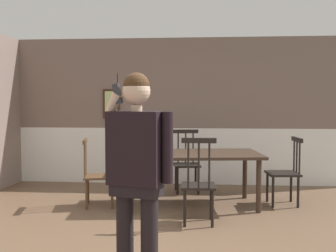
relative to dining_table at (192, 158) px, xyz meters
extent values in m
plane|color=brown|center=(-0.23, -1.58, -0.68)|extent=(6.98, 6.98, 0.00)
cube|color=#756056|center=(-0.23, 1.59, 1.12)|extent=(6.04, 0.12, 1.60)
cube|color=white|center=(-0.23, 1.60, -0.18)|extent=(6.04, 0.14, 1.00)
cube|color=white|center=(-0.23, 1.57, 0.32)|extent=(6.04, 0.05, 0.06)
cube|color=#382314|center=(-1.49, 1.52, 0.76)|extent=(0.30, 0.03, 0.53)
cube|color=#BCCD84|center=(-1.49, 1.50, 0.76)|extent=(0.22, 0.01, 0.45)
cube|color=#38281E|center=(0.00, 0.00, 0.06)|extent=(2.02, 1.26, 0.04)
cylinder|color=#38281E|center=(-0.80, -0.52, -0.32)|extent=(0.07, 0.07, 0.71)
cylinder|color=#38281E|center=(0.90, -0.32, -0.32)|extent=(0.07, 0.07, 0.71)
cylinder|color=#38281E|center=(-0.90, 0.32, -0.32)|extent=(0.07, 0.07, 0.71)
cylinder|color=#38281E|center=(0.80, 0.52, -0.32)|extent=(0.07, 0.07, 0.71)
cube|color=black|center=(0.10, -0.86, -0.22)|extent=(0.42, 0.42, 0.03)
cube|color=black|center=(0.11, -1.05, 0.35)|extent=(0.41, 0.05, 0.06)
cylinder|color=black|center=(-0.01, -1.05, 0.09)|extent=(0.02, 0.02, 0.59)
cylinder|color=black|center=(0.11, -1.05, 0.09)|extent=(0.02, 0.02, 0.59)
cylinder|color=black|center=(0.23, -1.04, 0.09)|extent=(0.02, 0.02, 0.59)
cylinder|color=black|center=(-0.06, -0.71, -0.46)|extent=(0.04, 0.04, 0.44)
cylinder|color=black|center=(0.26, -0.70, -0.46)|extent=(0.04, 0.04, 0.44)
cylinder|color=black|center=(-0.05, -1.03, -0.46)|extent=(0.04, 0.04, 0.44)
cylinder|color=black|center=(0.27, -1.02, -0.46)|extent=(0.04, 0.04, 0.44)
cube|color=black|center=(-0.10, 0.86, -0.23)|extent=(0.48, 0.48, 0.03)
cube|color=black|center=(-0.13, 1.05, 0.30)|extent=(0.42, 0.10, 0.06)
cylinder|color=black|center=(-0.01, 1.07, 0.06)|extent=(0.02, 0.02, 0.55)
cylinder|color=black|center=(-0.13, 1.05, 0.06)|extent=(0.02, 0.02, 0.55)
cylinder|color=black|center=(-0.26, 1.03, 0.06)|extent=(0.02, 0.02, 0.55)
cylinder|color=black|center=(0.09, 0.72, -0.46)|extent=(0.04, 0.04, 0.43)
cylinder|color=black|center=(-0.24, 0.67, -0.46)|extent=(0.04, 0.04, 0.43)
cylinder|color=black|center=(0.04, 1.05, -0.46)|extent=(0.04, 0.04, 0.43)
cylinder|color=black|center=(-0.29, 1.00, -0.46)|extent=(0.04, 0.04, 0.43)
cube|color=black|center=(1.29, 0.16, -0.23)|extent=(0.47, 0.47, 0.03)
cube|color=black|center=(1.49, 0.17, 0.26)|extent=(0.07, 0.44, 0.06)
cylinder|color=black|center=(1.50, 0.04, 0.04)|extent=(0.02, 0.02, 0.50)
cylinder|color=black|center=(1.49, 0.17, 0.04)|extent=(0.02, 0.02, 0.50)
cylinder|color=black|center=(1.48, 0.30, 0.04)|extent=(0.02, 0.02, 0.50)
cylinder|color=black|center=(1.13, -0.03, -0.46)|extent=(0.04, 0.04, 0.44)
cylinder|color=black|center=(1.11, 0.32, -0.46)|extent=(0.04, 0.04, 0.44)
cylinder|color=black|center=(1.48, -0.01, -0.46)|extent=(0.04, 0.04, 0.44)
cylinder|color=black|center=(1.46, 0.34, -0.46)|extent=(0.04, 0.04, 0.44)
cube|color=#513823|center=(-1.29, -0.16, -0.25)|extent=(0.51, 0.51, 0.03)
cube|color=#513823|center=(-1.49, -0.20, 0.25)|extent=(0.13, 0.43, 0.06)
cylinder|color=#513823|center=(-1.51, -0.07, 0.02)|extent=(0.02, 0.02, 0.51)
cylinder|color=#513823|center=(-1.49, -0.20, 0.02)|extent=(0.02, 0.02, 0.51)
cylinder|color=#513823|center=(-1.46, -0.32, 0.02)|extent=(0.02, 0.02, 0.51)
cylinder|color=#513823|center=(-1.16, 0.05, -0.47)|extent=(0.04, 0.04, 0.41)
cylinder|color=#513823|center=(-1.09, -0.29, -0.47)|extent=(0.04, 0.04, 0.41)
cylinder|color=#513823|center=(-1.50, -0.02, -0.47)|extent=(0.04, 0.04, 0.41)
cylinder|color=#513823|center=(-1.43, -0.36, -0.47)|extent=(0.04, 0.04, 0.41)
cylinder|color=black|center=(-0.26, -2.65, -0.27)|extent=(0.14, 0.14, 0.82)
cylinder|color=black|center=(-0.47, -2.59, -0.27)|extent=(0.14, 0.14, 0.82)
cube|color=black|center=(-0.37, -2.62, 0.11)|extent=(0.44, 0.32, 0.12)
cube|color=black|center=(-0.37, -2.62, 0.44)|extent=(0.48, 0.35, 0.58)
cylinder|color=black|center=(-0.12, -2.69, 0.45)|extent=(0.09, 0.09, 0.55)
cylinder|color=beige|center=(-0.56, -2.58, 0.79)|extent=(0.18, 0.16, 0.20)
cylinder|color=beige|center=(-0.37, -2.62, 0.75)|extent=(0.09, 0.09, 0.05)
sphere|color=beige|center=(-0.37, -2.62, 0.89)|extent=(0.22, 0.22, 0.22)
sphere|color=#472D19|center=(-0.37, -2.62, 0.93)|extent=(0.21, 0.21, 0.21)
cube|color=#2D2D33|center=(-0.52, -2.61, 0.87)|extent=(0.09, 0.06, 0.17)
cylinder|color=black|center=(-0.52, -2.61, 0.99)|extent=(0.01, 0.01, 0.08)
camera|label=1|loc=(0.16, -5.89, 0.81)|focal=44.76mm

